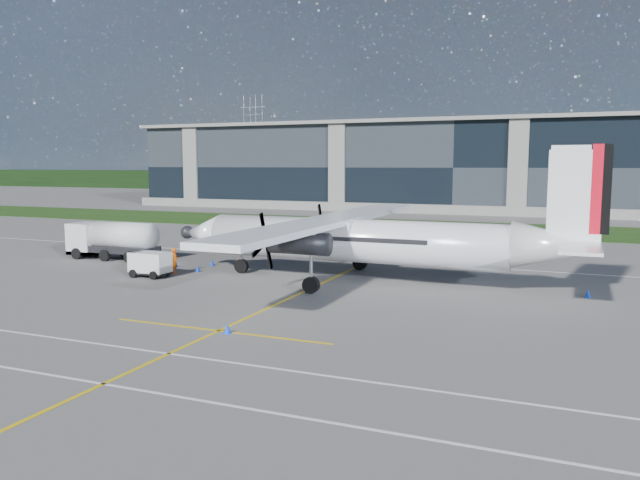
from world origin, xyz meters
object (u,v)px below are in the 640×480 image
at_px(ground_crew_person, 175,259).
at_px(safety_cone_fwd, 176,264).
at_px(fuel_tanker_truck, 107,240).
at_px(safety_cone_portwing, 227,328).
at_px(safety_cone_tail, 588,293).
at_px(baggage_tug, 150,265).
at_px(pylon_west, 253,143).
at_px(safety_cone_nose_port, 198,268).
at_px(turboprop_aircraft, 369,215).
at_px(safety_cone_nose_stbd, 212,262).

relative_size(ground_crew_person, safety_cone_fwd, 4.33).
xyz_separation_m(ground_crew_person, safety_cone_fwd, (-1.70, 2.50, -0.83)).
bearing_deg(fuel_tanker_truck, safety_cone_portwing, -37.34).
height_order(safety_cone_portwing, safety_cone_tail, same).
relative_size(fuel_tanker_truck, safety_cone_fwd, 17.16).
bearing_deg(safety_cone_tail, baggage_tug, -171.25).
bearing_deg(ground_crew_person, pylon_west, 15.29).
bearing_deg(safety_cone_tail, safety_cone_nose_port, -177.13).
bearing_deg(fuel_tanker_truck, ground_crew_person, -21.59).
distance_m(fuel_tanker_truck, safety_cone_fwd, 8.15).
xyz_separation_m(safety_cone_tail, safety_cone_fwd, (-30.01, -0.10, 0.00)).
distance_m(turboprop_aircraft, ground_crew_person, 15.00).
bearing_deg(safety_cone_portwing, turboprop_aircraft, 81.50).
relative_size(turboprop_aircraft, safety_cone_portwing, 61.64).
xyz_separation_m(safety_cone_fwd, safety_cone_nose_stbd, (2.31, 1.65, 0.00)).
xyz_separation_m(safety_cone_portwing, safety_cone_fwd, (-13.91, 15.36, 0.00)).
distance_m(safety_cone_nose_port, safety_cone_fwd, 3.14).
distance_m(fuel_tanker_truck, safety_cone_portwing, 27.50).
xyz_separation_m(fuel_tanker_truck, safety_cone_tail, (37.94, -1.20, -1.36)).
bearing_deg(ground_crew_person, safety_cone_nose_port, -54.74).
distance_m(safety_cone_tail, safety_cone_nose_stbd, 27.74).
height_order(pylon_west, fuel_tanker_truck, pylon_west).
height_order(pylon_west, ground_crew_person, pylon_west).
xyz_separation_m(pylon_west, safety_cone_tail, (99.70, -140.73, -14.75)).
bearing_deg(safety_cone_tail, fuel_tanker_truck, 178.18).
relative_size(baggage_tug, safety_cone_fwd, 5.95).
height_order(fuel_tanker_truck, safety_cone_nose_stbd, fuel_tanker_truck).
bearing_deg(baggage_tug, safety_cone_nose_port, 57.84).
distance_m(turboprop_aircraft, safety_cone_nose_stbd, 14.66).
bearing_deg(safety_cone_tail, turboprop_aircraft, -177.47).
height_order(safety_cone_tail, safety_cone_nose_stbd, same).
relative_size(safety_cone_tail, safety_cone_nose_port, 1.00).
distance_m(pylon_west, turboprop_aircraft, 165.69).
height_order(safety_cone_nose_port, safety_cone_nose_stbd, same).
bearing_deg(fuel_tanker_truck, baggage_tug, -32.69).
height_order(fuel_tanker_truck, safety_cone_nose_port, fuel_tanker_truck).
height_order(turboprop_aircraft, safety_cone_portwing, turboprop_aircraft).
xyz_separation_m(safety_cone_tail, safety_cone_nose_port, (-27.13, -1.36, 0.00)).
distance_m(baggage_tug, safety_cone_nose_port, 3.74).
height_order(safety_cone_portwing, safety_cone_nose_port, same).
xyz_separation_m(baggage_tug, safety_cone_fwd, (-0.92, 4.37, -0.64)).
xyz_separation_m(safety_cone_nose_port, safety_cone_nose_stbd, (-0.57, 2.91, 0.00)).
xyz_separation_m(pylon_west, safety_cone_portwing, (83.60, -156.19, -14.75)).
bearing_deg(ground_crew_person, baggage_tug, 146.32).
height_order(turboprop_aircraft, fuel_tanker_truck, turboprop_aircraft).
relative_size(baggage_tug, safety_cone_tail, 5.95).
distance_m(fuel_tanker_truck, ground_crew_person, 10.36).
relative_size(baggage_tug, ground_crew_person, 1.37).
height_order(safety_cone_portwing, safety_cone_nose_stbd, same).
xyz_separation_m(fuel_tanker_truck, ground_crew_person, (9.62, -3.81, -0.53)).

